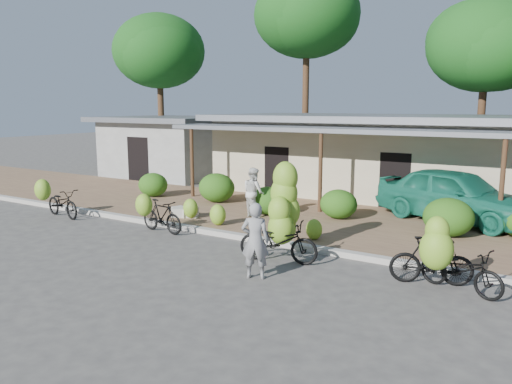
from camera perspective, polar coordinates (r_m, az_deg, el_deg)
ground at (r=12.31m, az=-4.81°, el=-7.85°), size 100.00×100.00×0.00m
sidewalk at (r=16.43m, az=5.66°, el=-3.12°), size 60.00×6.00×0.12m
curb at (r=13.87m, az=0.14°, el=-5.44°), size 60.00×0.25×0.15m
shop_main at (r=21.59m, az=12.74°, el=4.26°), size 13.00×8.50×3.35m
shop_grey at (r=27.29m, az=-9.66°, el=5.26°), size 7.00×6.00×3.15m
tree_back_left at (r=30.75m, az=-11.14°, el=15.65°), size 5.42×5.32×8.97m
tree_far_center at (r=28.92m, az=5.59°, el=19.61°), size 5.82×5.75×10.86m
tree_center_right at (r=26.42m, az=24.48°, el=15.22°), size 5.50×5.40×8.66m
hedge_0 at (r=20.47m, az=-11.69°, el=0.82°), size 1.22×1.10×0.95m
hedge_1 at (r=18.92m, az=-4.51°, el=0.50°), size 1.41×1.27×1.10m
hedge_2 at (r=16.72m, az=1.32°, el=-0.99°), size 1.20×1.08×0.94m
hedge_3 at (r=16.34m, az=9.42°, el=-1.37°), size 1.21×1.09×0.95m
hedge_4 at (r=14.93m, az=21.13°, el=-2.70°), size 1.39×1.25×1.08m
bike_far_left at (r=18.02m, az=-21.51°, el=-0.98°), size 1.93×1.35×1.38m
bike_left at (r=15.00m, az=-11.04°, el=-2.52°), size 1.68×1.19×1.27m
bike_center at (r=12.18m, az=2.91°, el=-3.48°), size 2.05×1.37×2.39m
bike_right at (r=10.95m, az=19.58°, el=-6.89°), size 1.78×1.40×1.61m
bike_far_right at (r=10.99m, az=22.38°, el=-8.19°), size 1.89×1.17×0.94m
loose_banana_a at (r=16.34m, az=-7.49°, el=-1.87°), size 0.51×0.43×0.64m
loose_banana_b at (r=15.29m, az=-4.39°, el=-2.61°), size 0.52×0.44×0.65m
loose_banana_c at (r=13.71m, az=6.65°, el=-4.26°), size 0.46×0.39×0.57m
sack_near at (r=16.57m, az=-8.12°, el=-2.32°), size 0.94×0.75×0.30m
sack_far at (r=16.73m, az=-8.44°, el=-2.25°), size 0.83×0.57×0.28m
vendor at (r=10.86m, az=-0.08°, el=-5.58°), size 0.72×0.61×1.69m
bystander at (r=16.28m, az=-0.27°, el=-0.04°), size 1.00×0.94×1.64m
teal_van at (r=16.85m, az=21.81°, el=-0.32°), size 5.34×3.48×1.69m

